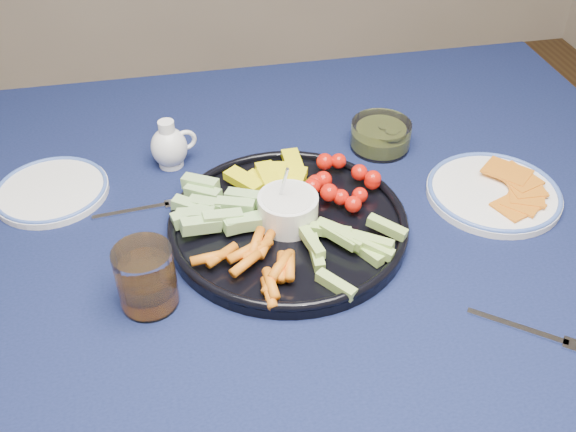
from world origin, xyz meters
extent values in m
cylinder|color=#492D18|center=(0.72, 0.42, 0.35)|extent=(0.07, 0.07, 0.70)
cube|color=#492D18|center=(0.00, 0.00, 0.72)|extent=(1.60, 1.00, 0.04)
cube|color=#0D1536|center=(0.00, 0.00, 0.74)|extent=(1.66, 1.06, 0.01)
cube|color=#0D1536|center=(0.00, 0.53, 0.60)|extent=(1.66, 0.01, 0.30)
cylinder|color=black|center=(0.11, -0.05, 0.75)|extent=(0.39, 0.39, 0.02)
torus|color=black|center=(0.11, -0.05, 0.77)|extent=(0.39, 0.39, 0.02)
cylinder|color=white|center=(0.11, -0.05, 0.79)|extent=(0.10, 0.10, 0.05)
cylinder|color=silver|center=(0.11, -0.05, 0.81)|extent=(0.08, 0.08, 0.01)
cylinder|color=white|center=(-0.06, 0.17, 0.75)|extent=(0.05, 0.05, 0.01)
ellipsoid|color=white|center=(-0.06, 0.17, 0.78)|extent=(0.07, 0.07, 0.08)
cylinder|color=white|center=(-0.06, 0.17, 0.82)|extent=(0.03, 0.03, 0.03)
torus|color=white|center=(-0.03, 0.18, 0.79)|extent=(0.04, 0.01, 0.04)
torus|color=#4465C0|center=(-0.06, 0.17, 0.81)|extent=(0.03, 0.03, 0.00)
cylinder|color=silver|center=(0.34, 0.15, 0.77)|extent=(0.11, 0.11, 0.05)
cylinder|color=#56601B|center=(0.34, 0.15, 0.76)|extent=(0.09, 0.09, 0.03)
cylinder|color=white|center=(0.48, -0.04, 0.75)|extent=(0.23, 0.23, 0.01)
torus|color=#4465C0|center=(0.48, -0.04, 0.76)|extent=(0.23, 0.23, 0.01)
cylinder|color=silver|center=(-0.11, -0.17, 0.80)|extent=(0.08, 0.08, 0.10)
cylinder|color=orange|center=(-0.11, -0.17, 0.77)|extent=(0.07, 0.07, 0.05)
cube|color=silver|center=(-0.14, 0.05, 0.75)|extent=(0.13, 0.02, 0.00)
cube|color=silver|center=(-0.06, 0.05, 0.75)|extent=(0.03, 0.02, 0.00)
cube|color=silver|center=(0.38, -0.32, 0.75)|extent=(0.12, 0.09, 0.00)
cube|color=silver|center=(0.45, -0.37, 0.75)|extent=(0.04, 0.04, 0.00)
cylinder|color=white|center=(-0.27, 0.12, 0.75)|extent=(0.19, 0.19, 0.01)
torus|color=#4465C0|center=(-0.27, 0.12, 0.76)|extent=(0.19, 0.19, 0.01)
camera|label=1|loc=(-0.04, -0.83, 1.43)|focal=40.00mm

